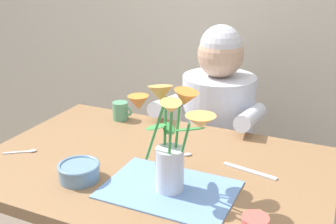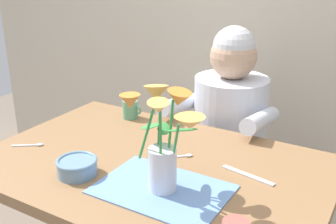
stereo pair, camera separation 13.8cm
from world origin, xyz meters
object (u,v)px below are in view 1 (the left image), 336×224
Objects in this scene: flower_vase at (172,138)px; ceramic_mug at (121,111)px; seated_person at (216,143)px; dinner_knife at (250,171)px; ceramic_bowl at (79,171)px.

ceramic_mug is (-0.44, 0.44, -0.14)m from flower_vase.
dinner_knife is (0.28, -0.53, 0.18)m from seated_person.
ceramic_bowl is at bearing -73.83° from ceramic_mug.
flower_vase is at bearing -82.33° from seated_person.
seated_person is at bearing 128.93° from dinner_knife.
ceramic_mug is at bearing 135.01° from flower_vase.
flower_vase is 0.34m from ceramic_bowl.
seated_person is 0.86m from ceramic_bowl.
flower_vase is 0.34m from dinner_knife.
ceramic_bowl is (-0.30, -0.06, -0.15)m from flower_vase.
seated_person is 12.20× the size of ceramic_mug.
seated_person is 8.35× the size of ceramic_bowl.
seated_person is 0.51m from ceramic_mug.
ceramic_bowl is at bearing -168.17° from flower_vase.
seated_person is 0.83m from flower_vase.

